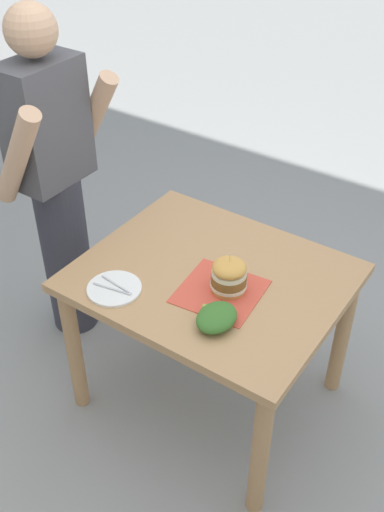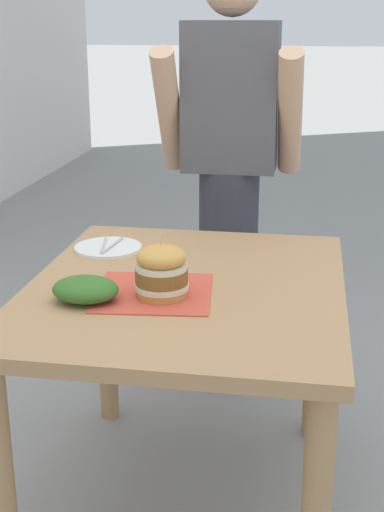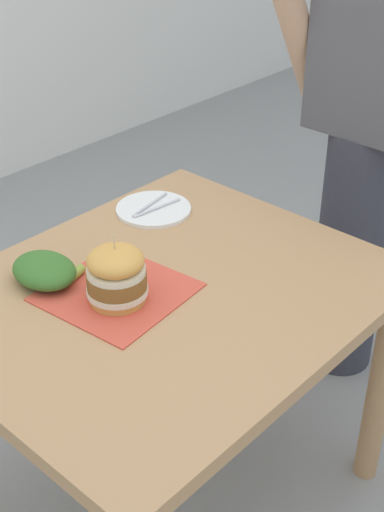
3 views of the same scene
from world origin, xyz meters
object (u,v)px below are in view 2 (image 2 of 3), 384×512
Objects in this scene: side_plate_with_forks at (108,248)px; side_salad at (86,289)px; patio_table at (186,322)px; pickle_spear at (109,290)px; diner_across_table at (229,173)px; sandwich at (161,271)px.

side_plate_with_forks is 1.22× the size of side_salad.
patio_table is 4.86× the size of side_plate_with_forks.
side_salad is at bearing -134.58° from pickle_spear.
side_plate_with_forks is at bearing -117.51° from diner_across_table.
side_salad is 0.11× the size of diner_across_table.
side_plate_with_forks is at bearing 106.05° from pickle_spear.
sandwich is at bearing -113.88° from patio_table.
side_salad is at bearing -143.85° from patio_table.
sandwich is 1.00m from diner_across_table.
side_plate_with_forks is 0.45m from side_salad.
side_salad is (-0.05, -0.05, 0.02)m from pickle_spear.
patio_table is 0.43m from side_plate_with_forks.
patio_table is at bearing -41.16° from side_plate_with_forks.
side_salad reaches higher than patio_table.
sandwich is at bearing -55.66° from side_plate_with_forks.
sandwich is 2.31× the size of pickle_spear.
pickle_spear is 0.05× the size of diner_across_table.
pickle_spear is (-0.14, -0.02, -0.06)m from sandwich.
side_plate_with_forks is 0.13× the size of diner_across_table.
patio_table is at bearing -91.17° from diner_across_table.
patio_table is 6.00× the size of sandwich.
sandwich reaches higher than pickle_spear.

